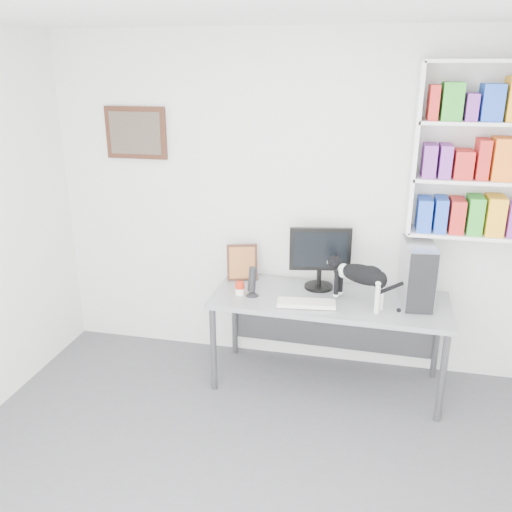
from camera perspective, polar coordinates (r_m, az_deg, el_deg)
name	(u,v)px	position (r m, az deg, el deg)	size (l,w,h in m)	color
room	(226,309)	(2.55, -3.14, -5.57)	(4.01, 4.01, 2.70)	#515256
bookshelf	(489,152)	(4.18, 23.30, 10.02)	(1.03, 0.28, 1.24)	white
wall_art	(136,133)	(4.64, -12.53, 12.54)	(0.52, 0.04, 0.42)	#412215
desk	(327,341)	(4.34, 7.51, -8.91)	(1.79, 0.69, 0.74)	gray
monitor	(320,258)	(4.27, 6.74, -0.18)	(0.48, 0.23, 0.51)	black
keyboard	(306,303)	(4.04, 5.32, -4.97)	(0.43, 0.16, 0.03)	silver
pc_tower	(417,273)	(4.17, 16.60, -1.70)	(0.21, 0.46, 0.46)	silver
speaker	(252,281)	(4.14, -0.40, -2.66)	(0.11, 0.11, 0.24)	black
leaning_print	(242,262)	(4.45, -1.47, -0.61)	(0.25, 0.10, 0.31)	#412215
soup_can	(240,288)	(4.19, -1.72, -3.43)	(0.07, 0.07, 0.10)	red
cat	(360,285)	(4.02, 10.94, -2.97)	(0.55, 0.15, 0.34)	black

